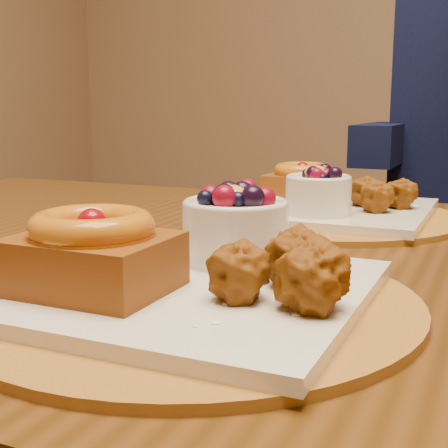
{
  "coord_description": "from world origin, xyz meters",
  "views": [
    {
      "loc": [
        0.12,
        -0.66,
        0.92
      ],
      "look_at": [
        -0.1,
        -0.17,
        0.82
      ],
      "focal_mm": 50.0,
      "sensor_mm": 36.0,
      "label": 1
    }
  ],
  "objects": [
    {
      "name": "dining_table",
      "position": [
        -0.11,
        0.0,
        0.68
      ],
      "size": [
        1.6,
        0.9,
        0.76
      ],
      "color": "#3E250B",
      "rests_on": "ground"
    },
    {
      "name": "place_setting_far",
      "position": [
        -0.11,
        0.22,
        0.78
      ],
      "size": [
        0.38,
        0.38,
        0.09
      ],
      "color": "brown",
      "rests_on": "dining_table"
    },
    {
      "name": "place_setting_near",
      "position": [
        -0.11,
        -0.21,
        0.78
      ],
      "size": [
        0.38,
        0.38,
        0.09
      ],
      "color": "brown",
      "rests_on": "dining_table"
    }
  ]
}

